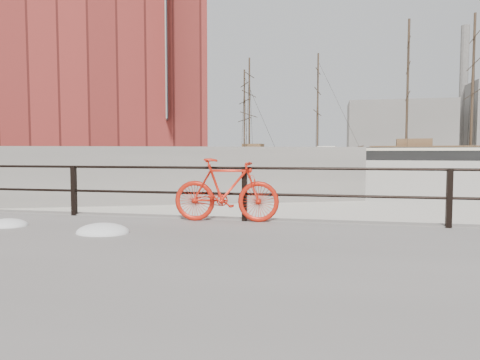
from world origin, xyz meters
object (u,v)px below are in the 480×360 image
at_px(barque_black, 470,160).
at_px(schooner_left, 216,160).
at_px(schooner_mid, 282,160).
at_px(workboat_near, 65,170).
at_px(bicycle, 226,190).
at_px(workboat_far, 82,164).

bearing_deg(barque_black, schooner_left, -163.41).
height_order(schooner_mid, workboat_near, schooner_mid).
relative_size(bicycle, schooner_left, 0.07).
bearing_deg(schooner_left, schooner_mid, -9.05).
distance_m(schooner_mid, workboat_far, 43.60).
bearing_deg(schooner_mid, workboat_near, -99.81).
bearing_deg(schooner_mid, bicycle, -79.82).
relative_size(schooner_left, workboat_near, 2.31).
relative_size(barque_black, workboat_far, 4.51).
bearing_deg(workboat_near, bicycle, -76.23).
xyz_separation_m(workboat_near, workboat_far, (-9.71, 18.28, 0.00)).
xyz_separation_m(schooner_left, workboat_near, (-0.81, -51.12, 0.00)).
height_order(schooner_mid, workboat_far, schooner_mid).
bearing_deg(workboat_far, schooner_left, 42.67).
height_order(bicycle, workboat_far, workboat_far).
bearing_deg(bicycle, schooner_left, 100.71).
bearing_deg(workboat_near, schooner_mid, 50.62).
height_order(barque_black, schooner_mid, barque_black).
xyz_separation_m(schooner_mid, workboat_far, (-23.93, -36.45, 0.00)).
bearing_deg(schooner_mid, schooner_left, -160.17).
height_order(bicycle, barque_black, barque_black).
distance_m(schooner_left, workboat_far, 34.48).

